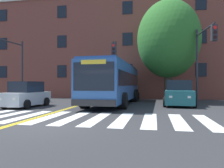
# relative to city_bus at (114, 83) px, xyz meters

# --- Properties ---
(ground_plane) EXTENTS (120.00, 120.00, 0.00)m
(ground_plane) POSITION_rel_city_bus_xyz_m (-1.10, -9.55, -1.70)
(ground_plane) COLOR #303033
(crosswalk) EXTENTS (12.49, 4.37, 0.01)m
(crosswalk) POSITION_rel_city_bus_xyz_m (-0.73, -7.43, -1.70)
(crosswalk) COLOR white
(crosswalk) RESTS_ON ground
(lane_line_yellow_inner) EXTENTS (0.12, 36.00, 0.01)m
(lane_line_yellow_inner) POSITION_rel_city_bus_xyz_m (-2.50, 6.57, -1.70)
(lane_line_yellow_inner) COLOR gold
(lane_line_yellow_inner) RESTS_ON ground
(lane_line_yellow_outer) EXTENTS (0.12, 36.00, 0.01)m
(lane_line_yellow_outer) POSITION_rel_city_bus_xyz_m (-2.34, 6.57, -1.70)
(lane_line_yellow_outer) COLOR gold
(lane_line_yellow_outer) RESTS_ON ground
(city_bus) EXTENTS (3.36, 11.37, 3.16)m
(city_bus) POSITION_rel_city_bus_xyz_m (0.00, 0.00, 0.00)
(city_bus) COLOR #2D5699
(city_bus) RESTS_ON ground
(car_silver_near_lane) EXTENTS (2.08, 3.89, 1.76)m
(car_silver_near_lane) POSITION_rel_city_bus_xyz_m (-5.63, -3.33, -0.89)
(car_silver_near_lane) COLOR #B7BABF
(car_silver_near_lane) RESTS_ON ground
(car_teal_far_lane) EXTENTS (2.45, 4.38, 1.87)m
(car_teal_far_lane) POSITION_rel_city_bus_xyz_m (4.89, -0.52, -0.85)
(car_teal_far_lane) COLOR #236B70
(car_teal_far_lane) RESTS_ON ground
(car_black_behind_bus) EXTENTS (2.45, 4.78, 1.80)m
(car_black_behind_bus) POSITION_rel_city_bus_xyz_m (0.76, 8.15, -0.89)
(car_black_behind_bus) COLOR black
(car_black_behind_bus) RESTS_ON ground
(traffic_light_near_corner) EXTENTS (0.60, 3.69, 5.83)m
(traffic_light_near_corner) POSITION_rel_city_bus_xyz_m (6.53, -0.77, 2.20)
(traffic_light_near_corner) COLOR #28282D
(traffic_light_near_corner) RESTS_ON ground
(traffic_light_far_corner) EXTENTS (0.58, 4.07, 5.54)m
(traffic_light_far_corner) POSITION_rel_city_bus_xyz_m (-8.95, -0.51, 2.08)
(traffic_light_far_corner) COLOR #28282D
(traffic_light_far_corner) RESTS_ON ground
(traffic_light_overhead) EXTENTS (0.51, 2.82, 5.53)m
(traffic_light_overhead) POSITION_rel_city_bus_xyz_m (-0.23, 1.60, 1.91)
(traffic_light_overhead) COLOR #28282D
(traffic_light_overhead) RESTS_ON ground
(street_tree_curbside_large) EXTENTS (7.18, 7.53, 9.16)m
(street_tree_curbside_large) POSITION_rel_city_bus_xyz_m (4.40, 3.13, 3.93)
(street_tree_curbside_large) COLOR #4C3D2D
(street_tree_curbside_large) RESTS_ON ground
(building_facade) EXTENTS (37.99, 6.16, 12.27)m
(building_facade) POSITION_rel_city_bus_xyz_m (0.35, 9.57, 4.44)
(building_facade) COLOR brown
(building_facade) RESTS_ON ground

